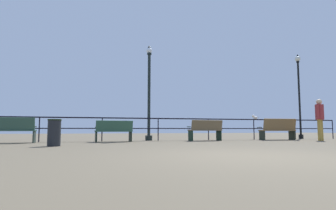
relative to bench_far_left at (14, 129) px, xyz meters
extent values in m
plane|color=brown|center=(5.49, -6.41, -0.51)|extent=(60.00, 60.00, 0.00)
cube|color=black|center=(5.49, 0.73, 0.46)|extent=(19.11, 0.05, 0.05)
cube|color=black|center=(5.49, 0.73, 0.02)|extent=(19.11, 0.04, 0.04)
cylinder|color=black|center=(0.71, 0.73, -0.03)|extent=(0.04, 0.04, 0.97)
cylinder|color=black|center=(3.10, 0.73, -0.03)|extent=(0.04, 0.04, 0.97)
cylinder|color=black|center=(5.49, 0.73, -0.03)|extent=(0.04, 0.04, 0.97)
cylinder|color=black|center=(7.88, 0.73, -0.03)|extent=(0.04, 0.04, 0.97)
cylinder|color=black|center=(10.27, 0.73, -0.03)|extent=(0.04, 0.04, 0.97)
cylinder|color=black|center=(12.66, 0.73, -0.03)|extent=(0.04, 0.04, 0.97)
cylinder|color=black|center=(15.05, 0.73, -0.03)|extent=(0.04, 0.04, 0.97)
cube|color=#2A493C|center=(0.00, 0.08, -0.06)|extent=(1.41, 0.45, 0.05)
cube|color=#2A493C|center=(0.00, -0.12, 0.17)|extent=(1.41, 0.14, 0.46)
cube|color=#202B25|center=(0.67, 0.08, -0.28)|extent=(0.04, 0.39, 0.45)
cube|color=#202B25|center=(0.67, 0.24, 0.08)|extent=(0.04, 0.31, 0.04)
cube|color=#2A4F3C|center=(3.52, 0.08, -0.09)|extent=(1.46, 0.60, 0.05)
cube|color=#2A4F3C|center=(3.54, -0.14, 0.12)|extent=(1.43, 0.24, 0.41)
cube|color=black|center=(4.19, 0.14, -0.30)|extent=(0.08, 0.43, 0.42)
cube|color=black|center=(4.18, 0.33, 0.05)|extent=(0.06, 0.34, 0.04)
cube|color=black|center=(2.86, 0.02, -0.30)|extent=(0.08, 0.43, 0.42)
cube|color=black|center=(2.84, 0.21, 0.05)|extent=(0.06, 0.34, 0.04)
cube|color=brown|center=(7.42, 0.08, -0.05)|extent=(1.50, 0.57, 0.05)
cube|color=brown|center=(7.44, -0.12, 0.17)|extent=(1.47, 0.26, 0.43)
cube|color=black|center=(8.11, 0.14, -0.28)|extent=(0.08, 0.40, 0.46)
cube|color=black|center=(8.10, 0.31, 0.09)|extent=(0.06, 0.31, 0.04)
cube|color=black|center=(6.74, 0.02, -0.28)|extent=(0.08, 0.40, 0.46)
cube|color=black|center=(6.72, 0.19, 0.09)|extent=(0.06, 0.31, 0.04)
cube|color=brown|center=(11.09, 0.08, -0.06)|extent=(1.70, 0.53, 0.05)
cube|color=brown|center=(11.08, -0.14, 0.21)|extent=(1.69, 0.19, 0.54)
cube|color=black|center=(11.89, 0.06, -0.29)|extent=(0.05, 0.43, 0.44)
cube|color=black|center=(11.90, 0.25, 0.08)|extent=(0.05, 0.34, 0.04)
cube|color=black|center=(10.29, 0.10, -0.29)|extent=(0.05, 0.43, 0.44)
cube|color=black|center=(10.29, 0.29, 0.08)|extent=(0.05, 0.34, 0.04)
cylinder|color=black|center=(5.14, 1.05, -0.40)|extent=(0.31, 0.31, 0.22)
cylinder|color=black|center=(5.14, 1.05, 1.55)|extent=(0.13, 0.13, 3.67)
cylinder|color=black|center=(5.14, 1.05, 3.41)|extent=(0.21, 0.21, 0.06)
sphere|color=white|center=(5.14, 1.05, 3.58)|extent=(0.27, 0.27, 0.27)
cone|color=black|center=(5.14, 1.05, 3.76)|extent=(0.15, 0.15, 0.10)
cylinder|color=black|center=(13.29, 1.05, -0.40)|extent=(0.23, 0.23, 0.22)
cylinder|color=black|center=(13.29, 1.05, 1.64)|extent=(0.10, 0.10, 3.86)
cylinder|color=black|center=(13.29, 1.05, 3.60)|extent=(0.16, 0.16, 0.06)
sphere|color=silver|center=(13.29, 1.05, 3.78)|extent=(0.29, 0.29, 0.29)
cone|color=black|center=(13.29, 1.05, 3.97)|extent=(0.12, 0.12, 0.10)
cylinder|color=#AA8635|center=(12.19, -1.30, -0.05)|extent=(0.16, 0.16, 0.92)
cylinder|color=#AA8635|center=(12.35, -1.22, -0.05)|extent=(0.16, 0.16, 0.92)
cylinder|color=maroon|center=(12.27, -1.26, 0.74)|extent=(0.35, 0.35, 0.66)
cylinder|color=maroon|center=(12.06, -1.37, 0.76)|extent=(0.12, 0.12, 0.62)
cylinder|color=maroon|center=(12.48, -1.15, 0.76)|extent=(0.12, 0.12, 0.62)
sphere|color=#D9B48A|center=(12.27, -1.26, 1.19)|extent=(0.24, 0.24, 0.24)
ellipsoid|color=silver|center=(10.36, 0.73, 0.56)|extent=(0.30, 0.23, 0.15)
ellipsoid|color=gray|center=(10.36, 0.73, 0.58)|extent=(0.27, 0.18, 0.05)
sphere|color=silver|center=(10.25, 0.69, 0.63)|extent=(0.12, 0.12, 0.12)
cone|color=yellow|center=(10.17, 0.67, 0.63)|extent=(0.06, 0.06, 0.05)
cube|color=gray|center=(10.51, 0.77, 0.57)|extent=(0.11, 0.09, 0.02)
cylinder|color=black|center=(1.62, -2.30, -0.13)|extent=(0.37, 0.37, 0.75)
cylinder|color=black|center=(1.62, -2.30, 0.26)|extent=(0.39, 0.39, 0.04)
camera|label=1|loc=(2.65, -10.94, -0.02)|focal=29.26mm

